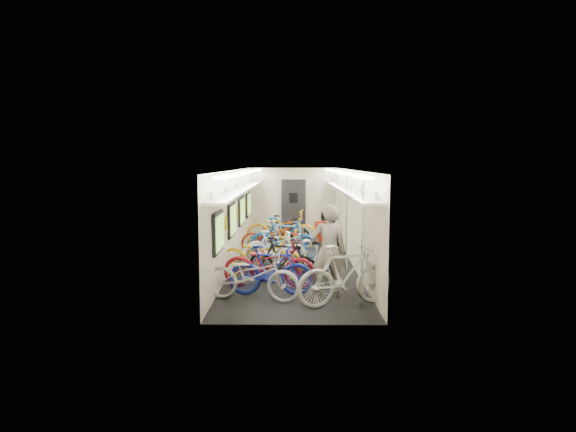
{
  "coord_description": "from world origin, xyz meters",
  "views": [
    {
      "loc": [
        -0.01,
        -12.99,
        2.6
      ],
      "look_at": [
        -0.15,
        0.76,
        1.15
      ],
      "focal_mm": 32.0,
      "sensor_mm": 36.0,
      "label": 1
    }
  ],
  "objects_px": {
    "bicycle_0": "(252,275)",
    "backpack": "(322,231)",
    "passenger_mid": "(327,246)",
    "bicycle_1": "(271,270)",
    "passenger_near": "(329,251)"
  },
  "relations": [
    {
      "from": "passenger_mid",
      "to": "bicycle_0",
      "type": "bearing_deg",
      "value": 68.78
    },
    {
      "from": "bicycle_1",
      "to": "passenger_near",
      "type": "distance_m",
      "value": 1.2
    },
    {
      "from": "passenger_near",
      "to": "passenger_mid",
      "type": "bearing_deg",
      "value": -92.74
    },
    {
      "from": "bicycle_0",
      "to": "backpack",
      "type": "bearing_deg",
      "value": -61.22
    },
    {
      "from": "bicycle_0",
      "to": "backpack",
      "type": "distance_m",
      "value": 1.58
    },
    {
      "from": "passenger_mid",
      "to": "backpack",
      "type": "bearing_deg",
      "value": 106.77
    },
    {
      "from": "bicycle_0",
      "to": "backpack",
      "type": "xyz_separation_m",
      "value": [
        1.32,
        0.34,
        0.8
      ]
    },
    {
      "from": "bicycle_0",
      "to": "passenger_mid",
      "type": "height_order",
      "value": "passenger_mid"
    },
    {
      "from": "passenger_near",
      "to": "backpack",
      "type": "relative_size",
      "value": 4.75
    },
    {
      "from": "bicycle_0",
      "to": "passenger_near",
      "type": "height_order",
      "value": "passenger_near"
    },
    {
      "from": "passenger_near",
      "to": "bicycle_1",
      "type": "bearing_deg",
      "value": -7.51
    },
    {
      "from": "bicycle_0",
      "to": "passenger_mid",
      "type": "distance_m",
      "value": 2.07
    },
    {
      "from": "bicycle_1",
      "to": "backpack",
      "type": "xyz_separation_m",
      "value": [
        1.0,
        -0.07,
        0.78
      ]
    },
    {
      "from": "passenger_mid",
      "to": "backpack",
      "type": "relative_size",
      "value": 4.34
    },
    {
      "from": "bicycle_0",
      "to": "bicycle_1",
      "type": "distance_m",
      "value": 0.52
    }
  ]
}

